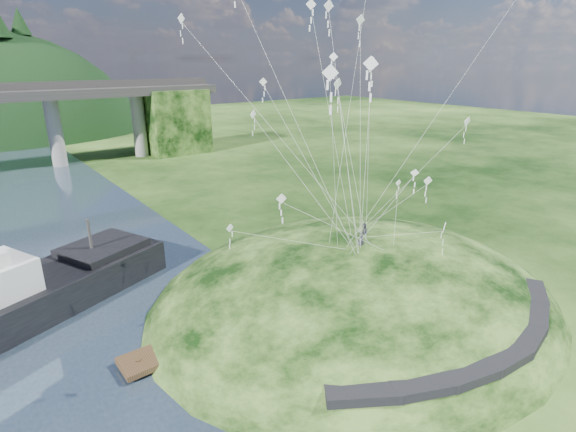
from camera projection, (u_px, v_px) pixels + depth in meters
ground at (294, 343)px, 31.68m from camera, size 320.00×320.00×0.00m
grass_hill at (354, 313)px, 38.23m from camera, size 36.00×32.00×13.00m
footpath at (485, 346)px, 27.88m from camera, size 22.29×5.84×0.83m
work_barge at (17, 295)px, 33.97m from camera, size 24.00×14.94×8.18m
wooden_dock at (228, 327)px, 32.68m from camera, size 15.63×2.67×1.11m
kite_flyers at (363, 226)px, 37.21m from camera, size 3.05×2.52×1.85m
kite_swarm at (354, 96)px, 32.63m from camera, size 18.88×17.93×21.86m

